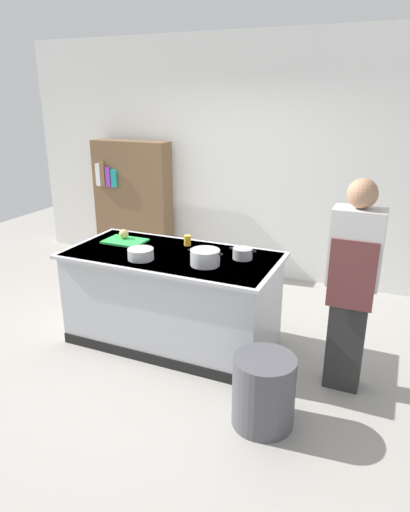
# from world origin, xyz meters

# --- Properties ---
(ground_plane) EXTENTS (10.00, 10.00, 0.00)m
(ground_plane) POSITION_xyz_m (0.00, 0.00, 0.00)
(ground_plane) COLOR #9E9991
(back_wall) EXTENTS (6.40, 0.12, 3.00)m
(back_wall) POSITION_xyz_m (0.00, 2.10, 1.50)
(back_wall) COLOR white
(back_wall) RESTS_ON ground_plane
(counter_island) EXTENTS (1.98, 0.98, 0.90)m
(counter_island) POSITION_xyz_m (0.00, -0.00, 0.47)
(counter_island) COLOR #B7BABF
(counter_island) RESTS_ON ground_plane
(cutting_board) EXTENTS (0.40, 0.28, 0.02)m
(cutting_board) POSITION_xyz_m (-0.59, 0.13, 0.91)
(cutting_board) COLOR green
(cutting_board) RESTS_ON counter_island
(onion) EXTENTS (0.09, 0.09, 0.09)m
(onion) POSITION_xyz_m (-0.63, 0.18, 0.97)
(onion) COLOR tan
(onion) RESTS_ON cutting_board
(stock_pot) EXTENTS (0.32, 0.25, 0.14)m
(stock_pot) POSITION_xyz_m (0.40, -0.14, 0.97)
(stock_pot) COLOR #B7BABF
(stock_pot) RESTS_ON counter_island
(sauce_pan) EXTENTS (0.24, 0.18, 0.10)m
(sauce_pan) POSITION_xyz_m (0.64, 0.14, 0.95)
(sauce_pan) COLOR #99999E
(sauce_pan) RESTS_ON counter_island
(mixing_bowl) EXTENTS (0.23, 0.23, 0.10)m
(mixing_bowl) POSITION_xyz_m (-0.18, -0.23, 0.95)
(mixing_bowl) COLOR #B7BABF
(mixing_bowl) RESTS_ON counter_island
(juice_cup) EXTENTS (0.07, 0.07, 0.10)m
(juice_cup) POSITION_xyz_m (0.03, 0.29, 0.95)
(juice_cup) COLOR yellow
(juice_cup) RESTS_ON counter_island
(trash_bin) EXTENTS (0.45, 0.45, 0.54)m
(trash_bin) POSITION_xyz_m (1.15, -0.80, 0.27)
(trash_bin) COLOR #4C4C51
(trash_bin) RESTS_ON ground_plane
(person_chef) EXTENTS (0.38, 0.25, 1.72)m
(person_chef) POSITION_xyz_m (1.61, -0.08, 0.91)
(person_chef) COLOR #2B2B2B
(person_chef) RESTS_ON ground_plane
(bookshelf) EXTENTS (1.10, 0.31, 1.70)m
(bookshelf) POSITION_xyz_m (-1.54, 1.80, 0.85)
(bookshelf) COLOR brown
(bookshelf) RESTS_ON ground_plane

